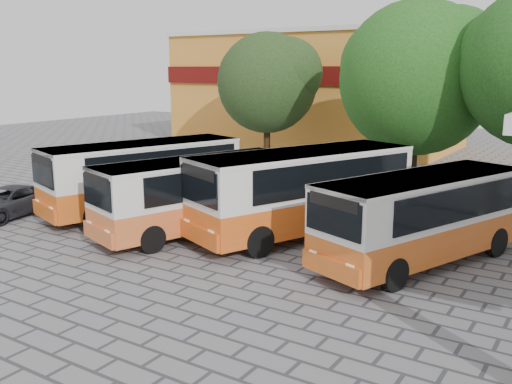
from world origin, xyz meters
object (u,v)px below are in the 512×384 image
Objects in this scene: bus_far_left at (143,173)px; bus_centre_right at (303,187)px; parked_car at (7,202)px; bus_far_right at (423,213)px; bus_centre_left at (197,191)px.

bus_centre_right reaches higher than bus_far_left.
bus_centre_right is 11.65m from parked_car.
bus_centre_left is at bearing -150.81° from bus_far_right.
bus_centre_right is 4.38m from bus_far_right.
bus_far_left is 1.08× the size of bus_centre_left.
bus_centre_left is at bearing -128.64° from bus_centre_right.
parked_car is at bearing -145.62° from bus_centre_left.
bus_far_left is at bearing -159.10° from bus_far_right.
bus_far_left is at bearing -178.59° from bus_centre_left.
parked_car is at bearing -122.49° from bus_far_left.
bus_far_right is 15.60m from parked_car.
bus_far_right is (11.12, -0.01, -0.11)m from bus_far_left.
bus_centre_left is at bearing 5.47° from parked_car.
bus_centre_right reaches higher than parked_car.
bus_far_right is (7.54, 1.09, 0.01)m from bus_centre_left.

